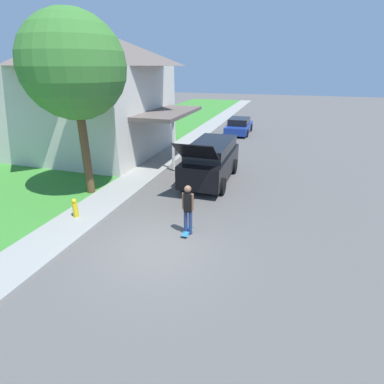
{
  "coord_description": "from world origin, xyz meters",
  "views": [
    {
      "loc": [
        3.57,
        -7.54,
        5.43
      ],
      "look_at": [
        0.33,
        2.75,
        0.9
      ],
      "focal_mm": 28.0,
      "sensor_mm": 36.0,
      "label": 1
    }
  ],
  "objects": [
    {
      "name": "ground_plane",
      "position": [
        0.0,
        0.0,
        0.0
      ],
      "size": [
        120.0,
        120.0,
        0.0
      ],
      "primitive_type": "plane",
      "color": "#54514F"
    },
    {
      "name": "lawn",
      "position": [
        -8.0,
        6.0,
        0.04
      ],
      "size": [
        10.0,
        80.0,
        0.08
      ],
      "color": "#387F2D",
      "rests_on": "ground_plane"
    },
    {
      "name": "sidewalk",
      "position": [
        -3.6,
        6.0,
        0.05
      ],
      "size": [
        1.8,
        80.0,
        0.1
      ],
      "color": "gray",
      "rests_on": "ground_plane"
    },
    {
      "name": "house",
      "position": [
        -8.49,
        9.53,
        4.05
      ],
      "size": [
        10.96,
        9.09,
        7.65
      ],
      "color": "beige",
      "rests_on": "lawn"
    },
    {
      "name": "lawn_tree_near",
      "position": [
        -4.73,
        3.24,
        5.41
      ],
      "size": [
        4.14,
        4.14,
        7.43
      ],
      "color": "brown",
      "rests_on": "lawn"
    },
    {
      "name": "suv_parked",
      "position": [
        0.13,
        6.55,
        1.1
      ],
      "size": [
        2.12,
        5.72,
        2.63
      ],
      "color": "black",
      "rests_on": "ground_plane"
    },
    {
      "name": "car_down_street",
      "position": [
        -0.41,
        18.78,
        0.64
      ],
      "size": [
        1.98,
        4.43,
        1.33
      ],
      "color": "navy",
      "rests_on": "ground_plane"
    },
    {
      "name": "skateboarder",
      "position": [
        0.68,
        1.15,
        1.02
      ],
      "size": [
        0.41,
        0.24,
        1.81
      ],
      "color": "navy",
      "rests_on": "ground_plane"
    },
    {
      "name": "skateboard",
      "position": [
        0.65,
        1.16,
        0.08
      ],
      "size": [
        0.23,
        0.77,
        0.1
      ],
      "color": "#236B99",
      "rests_on": "ground_plane"
    },
    {
      "name": "fire_hydrant",
      "position": [
        -3.76,
        0.91,
        0.46
      ],
      "size": [
        0.2,
        0.2,
        0.75
      ],
      "color": "gold",
      "rests_on": "sidewalk"
    }
  ]
}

